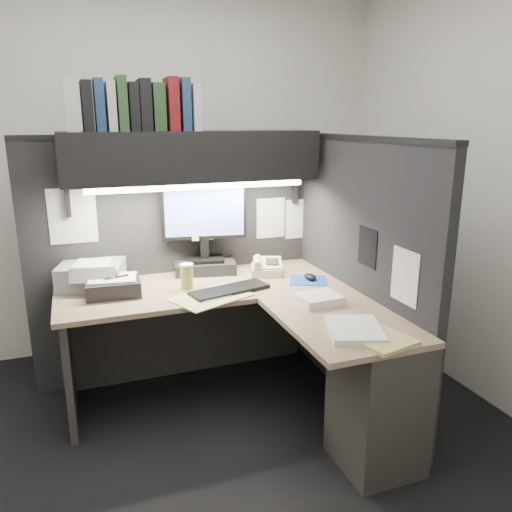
% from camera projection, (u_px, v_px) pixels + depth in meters
% --- Properties ---
extents(floor, '(3.50, 3.50, 0.00)m').
position_uv_depth(floor, '(212.00, 445.00, 2.72)').
color(floor, black).
rests_on(floor, ground).
extents(wall_back, '(3.50, 0.04, 2.70)m').
position_uv_depth(wall_back, '(154.00, 170.00, 3.72)').
color(wall_back, silver).
rests_on(wall_back, floor).
extents(wall_front, '(3.50, 0.04, 2.70)m').
position_uv_depth(wall_front, '(394.00, 305.00, 1.01)').
color(wall_front, silver).
rests_on(wall_front, floor).
extents(wall_right, '(0.04, 3.00, 2.70)m').
position_uv_depth(wall_right, '(492.00, 183.00, 2.95)').
color(wall_right, silver).
rests_on(wall_right, floor).
extents(partition_back, '(1.90, 0.06, 1.60)m').
position_uv_depth(partition_back, '(176.00, 260.00, 3.36)').
color(partition_back, black).
rests_on(partition_back, floor).
extents(partition_right, '(0.06, 1.50, 1.60)m').
position_uv_depth(partition_right, '(358.00, 277.00, 3.00)').
color(partition_right, black).
rests_on(partition_right, floor).
extents(desk, '(1.70, 1.53, 0.73)m').
position_uv_depth(desk, '(285.00, 359.00, 2.75)').
color(desk, '#9B7963').
rests_on(desk, floor).
extents(overhead_shelf, '(1.55, 0.34, 0.30)m').
position_uv_depth(overhead_shelf, '(193.00, 156.00, 3.05)').
color(overhead_shelf, black).
rests_on(overhead_shelf, partition_back).
extents(task_light_tube, '(1.32, 0.04, 0.04)m').
position_uv_depth(task_light_tube, '(199.00, 187.00, 2.97)').
color(task_light_tube, white).
rests_on(task_light_tube, overhead_shelf).
extents(monitor, '(0.55, 0.31, 0.59)m').
position_uv_depth(monitor, '(204.00, 238.00, 3.27)').
color(monitor, black).
rests_on(monitor, desk).
extents(keyboard, '(0.51, 0.27, 0.02)m').
position_uv_depth(keyboard, '(230.00, 290.00, 2.95)').
color(keyboard, black).
rests_on(keyboard, desk).
extents(mousepad, '(0.30, 0.29, 0.00)m').
position_uv_depth(mousepad, '(308.00, 280.00, 3.16)').
color(mousepad, '#1C429B').
rests_on(mousepad, desk).
extents(mouse, '(0.08, 0.11, 0.04)m').
position_uv_depth(mouse, '(310.00, 277.00, 3.16)').
color(mouse, black).
rests_on(mouse, mousepad).
extents(telephone, '(0.26, 0.27, 0.08)m').
position_uv_depth(telephone, '(267.00, 268.00, 3.29)').
color(telephone, beige).
rests_on(telephone, desk).
extents(coffee_cup, '(0.08, 0.08, 0.14)m').
position_uv_depth(coffee_cup, '(187.00, 277.00, 3.00)').
color(coffee_cup, '#A6B146').
rests_on(coffee_cup, desk).
extents(printer, '(0.44, 0.40, 0.15)m').
position_uv_depth(printer, '(92.00, 275.00, 3.03)').
color(printer, gray).
rests_on(printer, desk).
extents(notebook_stack, '(0.32, 0.27, 0.09)m').
position_uv_depth(notebook_stack, '(113.00, 287.00, 2.90)').
color(notebook_stack, black).
rests_on(notebook_stack, desk).
extents(open_folder, '(0.51, 0.43, 0.01)m').
position_uv_depth(open_folder, '(211.00, 297.00, 2.85)').
color(open_folder, tan).
rests_on(open_folder, desk).
extents(paper_stack_a, '(0.24, 0.20, 0.04)m').
position_uv_depth(paper_stack_a, '(319.00, 299.00, 2.78)').
color(paper_stack_a, white).
rests_on(paper_stack_a, desk).
extents(paper_stack_b, '(0.34, 0.37, 0.03)m').
position_uv_depth(paper_stack_b, '(355.00, 330.00, 2.38)').
color(paper_stack_b, white).
rests_on(paper_stack_b, desk).
extents(manila_stack, '(0.30, 0.35, 0.02)m').
position_uv_depth(manila_stack, '(377.00, 337.00, 2.31)').
color(manila_stack, tan).
rests_on(manila_stack, desk).
extents(binder_row, '(0.74, 0.26, 0.30)m').
position_uv_depth(binder_row, '(134.00, 106.00, 2.85)').
color(binder_row, beige).
rests_on(binder_row, overhead_shelf).
extents(pinned_papers, '(1.76, 1.31, 0.51)m').
position_uv_depth(pinned_papers, '(249.00, 230.00, 3.09)').
color(pinned_papers, white).
rests_on(pinned_papers, partition_back).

